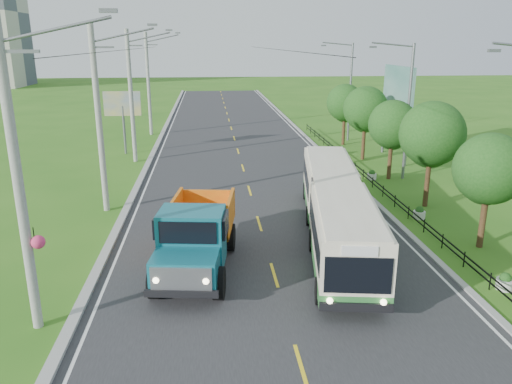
{
  "coord_description": "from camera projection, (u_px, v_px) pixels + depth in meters",
  "views": [
    {
      "loc": [
        -2.49,
        -18.2,
        9.05
      ],
      "look_at": [
        -0.22,
        5.43,
        1.9
      ],
      "focal_mm": 35.0,
      "sensor_mm": 36.0,
      "label": 1
    }
  ],
  "objects": [
    {
      "name": "planter_mid",
      "position": [
        372.0,
        175.0,
        34.24
      ],
      "size": [
        0.64,
        0.64,
        0.67
      ],
      "color": "silver",
      "rests_on": "ground"
    },
    {
      "name": "billboard_right",
      "position": [
        398.0,
        92.0,
        38.83
      ],
      "size": [
        0.24,
        6.0,
        7.3
      ],
      "color": "slate",
      "rests_on": "ground"
    },
    {
      "name": "curb_left",
      "position": [
        148.0,
        163.0,
        38.57
      ],
      "size": [
        0.4,
        120.0,
        0.15
      ],
      "primitive_type": "cube",
      "color": "#9E9E99",
      "rests_on": "ground"
    },
    {
      "name": "pole_far",
      "position": [
        149.0,
        84.0,
        49.41
      ],
      "size": [
        3.51,
        0.32,
        10.0
      ],
      "color": "gray",
      "rests_on": "ground"
    },
    {
      "name": "streetlight_mid",
      "position": [
        406.0,
        107.0,
        33.09
      ],
      "size": [
        3.02,
        0.2,
        9.07
      ],
      "color": "slate",
      "rests_on": "ground"
    },
    {
      "name": "centre_dash",
      "position": [
        274.0,
        275.0,
        20.18
      ],
      "size": [
        0.12,
        2.2,
        0.0
      ],
      "primitive_type": "cube",
      "color": "yellow",
      "rests_on": "road"
    },
    {
      "name": "billboard_left",
      "position": [
        123.0,
        108.0,
        41.07
      ],
      "size": [
        3.0,
        0.2,
        5.2
      ],
      "color": "slate",
      "rests_on": "ground"
    },
    {
      "name": "railing_right",
      "position": [
        363.0,
        175.0,
        34.18
      ],
      "size": [
        0.04,
        40.0,
        0.6
      ],
      "primitive_type": "cube",
      "color": "black",
      "rests_on": "ground"
    },
    {
      "name": "edge_line_left",
      "position": [
        156.0,
        164.0,
        38.63
      ],
      "size": [
        0.12,
        120.0,
        0.0
      ],
      "primitive_type": "cube",
      "color": "silver",
      "rests_on": "road"
    },
    {
      "name": "pole_near",
      "position": [
        99.0,
        120.0,
        26.54
      ],
      "size": [
        3.51,
        0.32,
        10.0
      ],
      "color": "gray",
      "rests_on": "ground"
    },
    {
      "name": "edge_line_right",
      "position": [
        324.0,
        160.0,
        39.85
      ],
      "size": [
        0.12,
        120.0,
        0.0
      ],
      "primitive_type": "cube",
      "color": "silver",
      "rests_on": "road"
    },
    {
      "name": "dump_truck",
      "position": [
        196.0,
        232.0,
        20.23
      ],
      "size": [
        3.53,
        7.22,
        2.92
      ],
      "rotation": [
        0.0,
        0.0,
        -0.14
      ],
      "color": "#136372",
      "rests_on": "ground"
    },
    {
      "name": "tree_fourth",
      "position": [
        393.0,
        127.0,
        33.53
      ],
      "size": [
        3.24,
        3.31,
        5.4
      ],
      "color": "#382314",
      "rests_on": "ground"
    },
    {
      "name": "tree_back",
      "position": [
        345.0,
        104.0,
        44.95
      ],
      "size": [
        3.3,
        3.36,
        5.5
      ],
      "color": "#382314",
      "rests_on": "ground"
    },
    {
      "name": "curb_right",
      "position": [
        330.0,
        159.0,
        39.89
      ],
      "size": [
        0.3,
        120.0,
        0.1
      ],
      "primitive_type": "cube",
      "color": "#9E9E99",
      "rests_on": "ground"
    },
    {
      "name": "road",
      "position": [
        241.0,
        162.0,
        39.25
      ],
      "size": [
        14.0,
        120.0,
        0.02
      ],
      "primitive_type": "cube",
      "color": "#28282B",
      "rests_on": "ground"
    },
    {
      "name": "tree_fifth",
      "position": [
        366.0,
        111.0,
        39.17
      ],
      "size": [
        3.48,
        3.52,
        5.8
      ],
      "color": "#382314",
      "rests_on": "ground"
    },
    {
      "name": "pole_mid",
      "position": [
        132.0,
        96.0,
        37.97
      ],
      "size": [
        3.51,
        0.32,
        10.0
      ],
      "color": "gray",
      "rests_on": "ground"
    },
    {
      "name": "ground",
      "position": [
        274.0,
        275.0,
        20.19
      ],
      "size": [
        240.0,
        240.0,
        0.0
      ],
      "primitive_type": "plane",
      "color": "#2E6718",
      "rests_on": "ground"
    },
    {
      "name": "tree_third",
      "position": [
        432.0,
        137.0,
        27.7
      ],
      "size": [
        3.6,
        3.62,
        6.0
      ],
      "color": "#382314",
      "rests_on": "ground"
    },
    {
      "name": "planter_front",
      "position": [
        505.0,
        282.0,
        18.99
      ],
      "size": [
        0.64,
        0.64,
        0.67
      ],
      "color": "silver",
      "rests_on": "ground"
    },
    {
      "name": "streetlight_far",
      "position": [
        349.0,
        88.0,
        46.43
      ],
      "size": [
        3.02,
        0.2,
        9.07
      ],
      "color": "slate",
      "rests_on": "ground"
    },
    {
      "name": "planter_near",
      "position": [
        419.0,
        213.0,
        26.61
      ],
      "size": [
        0.64,
        0.64,
        0.67
      ],
      "color": "silver",
      "rests_on": "ground"
    },
    {
      "name": "tree_second",
      "position": [
        489.0,
        172.0,
        22.11
      ],
      "size": [
        3.18,
        3.26,
        5.3
      ],
      "color": "#382314",
      "rests_on": "ground"
    },
    {
      "name": "planter_far",
      "position": [
        342.0,
        151.0,
        41.86
      ],
      "size": [
        0.64,
        0.64,
        0.67
      ],
      "color": "silver",
      "rests_on": "ground"
    },
    {
      "name": "bus",
      "position": [
        336.0,
        205.0,
        23.33
      ],
      "size": [
        4.69,
        15.29,
        2.92
      ],
      "rotation": [
        0.0,
        0.0,
        -0.15
      ],
      "color": "#2F7634",
      "rests_on": "ground"
    },
    {
      "name": "pole_nearest",
      "position": [
        20.0,
        183.0,
        15.15
      ],
      "size": [
        3.51,
        0.44,
        10.0
      ],
      "color": "gray",
      "rests_on": "ground"
    }
  ]
}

